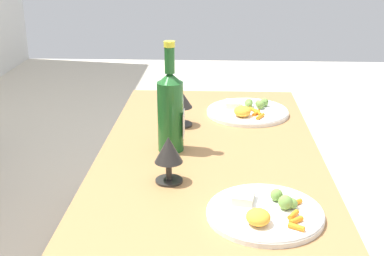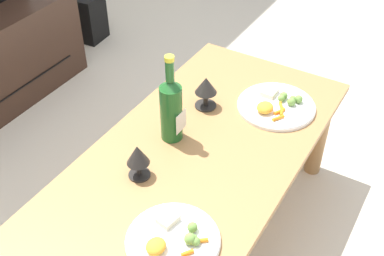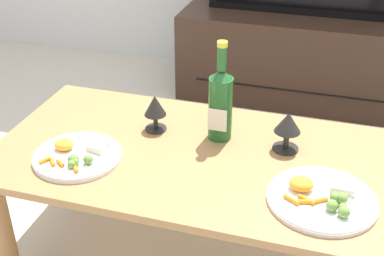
{
  "view_description": "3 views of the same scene",
  "coord_description": "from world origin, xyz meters",
  "px_view_note": "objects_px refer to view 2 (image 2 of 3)",
  "views": [
    {
      "loc": [
        -1.39,
        -0.01,
        1.04
      ],
      "look_at": [
        -0.01,
        0.05,
        0.53
      ],
      "focal_mm": 47.88,
      "sensor_mm": 36.0,
      "label": 1
    },
    {
      "loc": [
        -1.06,
        -0.61,
        1.56
      ],
      "look_at": [
        0.03,
        0.04,
        0.52
      ],
      "focal_mm": 45.85,
      "sensor_mm": 36.0,
      "label": 2
    },
    {
      "loc": [
        0.34,
        -1.26,
        1.3
      ],
      "look_at": [
        -0.04,
        0.02,
        0.53
      ],
      "focal_mm": 47.45,
      "sensor_mm": 36.0,
      "label": 3
    }
  ],
  "objects_px": {
    "floor_speaker": "(88,18)",
    "goblet_right": "(206,87)",
    "goblet_left": "(138,157)",
    "dinner_plate_right": "(276,105)",
    "wine_bottle": "(171,107)",
    "dining_table": "(198,167)",
    "dinner_plate_left": "(173,240)"
  },
  "relations": [
    {
      "from": "dinner_plate_right",
      "to": "wine_bottle",
      "type": "bearing_deg",
      "value": 144.26
    },
    {
      "from": "floor_speaker",
      "to": "goblet_right",
      "type": "relative_size",
      "value": 2.25
    },
    {
      "from": "floor_speaker",
      "to": "dinner_plate_left",
      "type": "distance_m",
      "value": 2.07
    },
    {
      "from": "floor_speaker",
      "to": "dinner_plate_right",
      "type": "relative_size",
      "value": 0.98
    },
    {
      "from": "goblet_right",
      "to": "floor_speaker",
      "type": "bearing_deg",
      "value": 58.73
    },
    {
      "from": "dining_table",
      "to": "floor_speaker",
      "type": "distance_m",
      "value": 1.73
    },
    {
      "from": "floor_speaker",
      "to": "goblet_right",
      "type": "height_order",
      "value": "goblet_right"
    },
    {
      "from": "goblet_right",
      "to": "dinner_plate_right",
      "type": "xyz_separation_m",
      "value": [
        0.13,
        -0.23,
        -0.07
      ]
    },
    {
      "from": "goblet_left",
      "to": "goblet_right",
      "type": "relative_size",
      "value": 0.97
    },
    {
      "from": "goblet_left",
      "to": "dinner_plate_left",
      "type": "relative_size",
      "value": 0.47
    },
    {
      "from": "wine_bottle",
      "to": "dinner_plate_left",
      "type": "xyz_separation_m",
      "value": [
        -0.38,
        -0.25,
        -0.12
      ]
    },
    {
      "from": "goblet_left",
      "to": "dinner_plate_left",
      "type": "xyz_separation_m",
      "value": [
        -0.17,
        -0.23,
        -0.07
      ]
    },
    {
      "from": "dinner_plate_left",
      "to": "dinner_plate_right",
      "type": "bearing_deg",
      "value": 0.12
    },
    {
      "from": "floor_speaker",
      "to": "dinner_plate_left",
      "type": "height_order",
      "value": "dinner_plate_left"
    },
    {
      "from": "dining_table",
      "to": "dinner_plate_right",
      "type": "xyz_separation_m",
      "value": [
        0.36,
        -0.13,
        0.09
      ]
    },
    {
      "from": "wine_bottle",
      "to": "goblet_left",
      "type": "distance_m",
      "value": 0.22
    },
    {
      "from": "dining_table",
      "to": "wine_bottle",
      "type": "xyz_separation_m",
      "value": [
        0.02,
        0.12,
        0.2
      ]
    },
    {
      "from": "dinner_plate_right",
      "to": "dinner_plate_left",
      "type": "bearing_deg",
      "value": -179.88
    },
    {
      "from": "dinner_plate_left",
      "to": "floor_speaker",
      "type": "bearing_deg",
      "value": 47.84
    },
    {
      "from": "dining_table",
      "to": "goblet_right",
      "type": "distance_m",
      "value": 0.3
    },
    {
      "from": "floor_speaker",
      "to": "wine_bottle",
      "type": "bearing_deg",
      "value": -132.36
    },
    {
      "from": "dinner_plate_left",
      "to": "goblet_left",
      "type": "bearing_deg",
      "value": 54.53
    },
    {
      "from": "goblet_left",
      "to": "dinner_plate_right",
      "type": "relative_size",
      "value": 0.42
    },
    {
      "from": "goblet_left",
      "to": "dinner_plate_right",
      "type": "xyz_separation_m",
      "value": [
        0.56,
        -0.23,
        -0.07
      ]
    },
    {
      "from": "goblet_right",
      "to": "dinner_plate_right",
      "type": "distance_m",
      "value": 0.27
    },
    {
      "from": "goblet_left",
      "to": "dinner_plate_left",
      "type": "distance_m",
      "value": 0.3
    },
    {
      "from": "floor_speaker",
      "to": "goblet_left",
      "type": "relative_size",
      "value": 2.32
    },
    {
      "from": "wine_bottle",
      "to": "goblet_right",
      "type": "xyz_separation_m",
      "value": [
        0.21,
        -0.01,
        -0.04
      ]
    },
    {
      "from": "goblet_left",
      "to": "wine_bottle",
      "type": "bearing_deg",
      "value": 3.54
    },
    {
      "from": "goblet_left",
      "to": "dinner_plate_right",
      "type": "bearing_deg",
      "value": -22.7
    },
    {
      "from": "goblet_left",
      "to": "dinner_plate_right",
      "type": "distance_m",
      "value": 0.61
    },
    {
      "from": "goblet_left",
      "to": "floor_speaker",
      "type": "bearing_deg",
      "value": 46.76
    }
  ]
}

